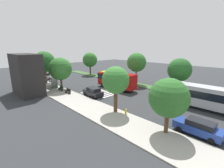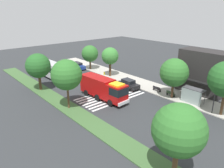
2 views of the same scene
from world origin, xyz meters
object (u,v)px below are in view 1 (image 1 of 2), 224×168
(sidewalk_tree_far_west, at_px, (169,98))
(sidewalk_tree_east, at_px, (45,62))
(parked_car_west, at_px, (198,127))
(sidewalk_tree_west, at_px, (116,80))
(median_tree_center, at_px, (90,60))
(bench_near_shelter, at_px, (61,88))
(parked_car_mid, at_px, (93,92))
(bus_stop_shelter, at_px, (53,79))
(median_tree_west, at_px, (137,62))
(bench_west_of_shelter, at_px, (68,91))
(fire_hydrant, at_px, (126,111))
(street_lamp, at_px, (49,70))
(parked_car_east, at_px, (45,76))
(fire_truck, at_px, (115,80))
(transit_bus, at_px, (202,95))
(median_tree_far_west, at_px, (179,70))
(sidewalk_tree_center, at_px, (60,69))

(sidewalk_tree_far_west, relative_size, sidewalk_tree_east, 0.75)
(parked_car_west, relative_size, sidewalk_tree_west, 0.74)
(median_tree_center, bearing_deg, bench_near_shelter, 125.72)
(parked_car_mid, relative_size, sidewalk_tree_far_west, 0.75)
(bus_stop_shelter, xyz_separation_m, median_tree_west, (-11.49, -16.14, 3.62))
(bench_west_of_shelter, distance_m, fire_hydrant, 14.53)
(street_lamp, height_order, sidewalk_tree_east, sidewalk_tree_east)
(bus_stop_shelter, relative_size, fire_hydrant, 5.00)
(median_tree_west, bearing_deg, fire_hydrant, 123.53)
(parked_car_mid, height_order, bus_stop_shelter, bus_stop_shelter)
(sidewalk_tree_east, bearing_deg, street_lamp, -160.05)
(sidewalk_tree_west, bearing_deg, parked_car_east, -3.96)
(sidewalk_tree_far_west, distance_m, median_tree_west, 22.65)
(bus_stop_shelter, relative_size, sidewalk_tree_east, 0.44)
(fire_truck, distance_m, bus_stop_shelter, 14.47)
(parked_car_west, bearing_deg, sidewalk_tree_far_west, 42.49)
(parked_car_mid, distance_m, median_tree_west, 14.25)
(parked_car_west, bearing_deg, fire_truck, -18.64)
(fire_truck, relative_size, sidewalk_tree_far_west, 1.64)
(parked_car_west, relative_size, sidewalk_tree_far_west, 0.80)
(transit_bus, bearing_deg, fire_hydrant, -124.53)
(bench_west_of_shelter, relative_size, sidewalk_tree_east, 0.20)
(parked_car_mid, bearing_deg, sidewalk_tree_far_west, 175.24)
(median_tree_far_west, height_order, median_tree_west, median_tree_west)
(median_tree_west, bearing_deg, bench_west_of_shelter, 74.61)
(parked_car_mid, bearing_deg, fire_hydrant, 173.20)
(parked_car_east, relative_size, bus_stop_shelter, 1.39)
(street_lamp, bearing_deg, bench_west_of_shelter, 175.53)
(sidewalk_tree_far_west, relative_size, median_tree_center, 0.83)
(fire_hydrant, bearing_deg, sidewalk_tree_east, 1.08)
(bus_stop_shelter, relative_size, sidewalk_tree_center, 0.51)
(transit_bus, bearing_deg, bench_west_of_shelter, -154.26)
(parked_car_mid, distance_m, median_tree_center, 23.98)
(parked_car_west, distance_m, parked_car_east, 42.09)
(parked_car_east, distance_m, bench_west_of_shelter, 19.05)
(parked_car_east, distance_m, bus_stop_shelter, 12.15)
(median_tree_far_west, bearing_deg, parked_car_mid, 52.85)
(bench_near_shelter, relative_size, median_tree_center, 0.22)
(bus_stop_shelter, distance_m, sidewalk_tree_far_west, 27.87)
(parked_car_east, bearing_deg, sidewalk_tree_center, 168.73)
(transit_bus, distance_m, sidewalk_tree_far_west, 10.74)
(sidewalk_tree_center, bearing_deg, fire_hydrant, -178.42)
(parked_car_east, bearing_deg, bus_stop_shelter, 164.28)
(parked_car_east, xyz_separation_m, median_tree_west, (-23.31, -13.48, 4.63))
(sidewalk_tree_far_west, relative_size, sidewalk_tree_west, 0.92)
(transit_bus, height_order, median_tree_center, median_tree_center)
(sidewalk_tree_west, xyz_separation_m, median_tree_center, (27.63, -15.68, 0.28))
(median_tree_center, bearing_deg, sidewalk_tree_east, 99.36)
(sidewalk_tree_west, bearing_deg, median_tree_center, -29.58)
(median_tree_far_west, height_order, fire_hydrant, median_tree_far_west)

